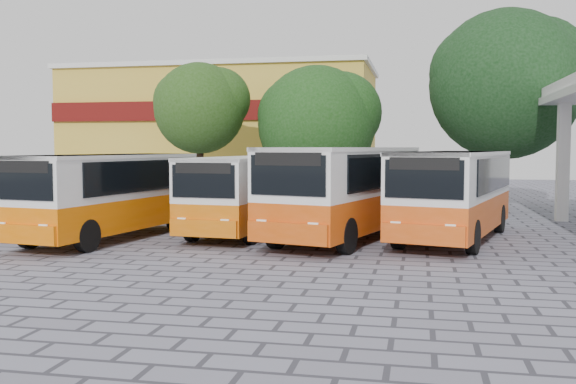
% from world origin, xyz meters
% --- Properties ---
extents(ground, '(90.00, 90.00, 0.00)m').
position_xyz_m(ground, '(0.00, 0.00, 0.00)').
color(ground, slate).
rests_on(ground, ground).
extents(shophouse_block, '(20.40, 10.40, 8.30)m').
position_xyz_m(shophouse_block, '(-11.00, 25.99, 4.16)').
color(shophouse_block, gold).
rests_on(shophouse_block, ground).
extents(bus_far_left, '(3.40, 7.82, 2.72)m').
position_xyz_m(bus_far_left, '(-7.50, 2.16, 1.57)').
color(bus_far_left, '#E16100').
rests_on(bus_far_left, ground).
extents(bus_centre_left, '(2.90, 7.47, 2.63)m').
position_xyz_m(bus_centre_left, '(-3.48, 4.39, 1.52)').
color(bus_centre_left, '#D46005').
rests_on(bus_centre_left, ground).
extents(bus_centre_right, '(4.55, 8.65, 2.95)m').
position_xyz_m(bus_centre_right, '(-0.05, 3.62, 1.71)').
color(bus_centre_right, '#CC4708').
rests_on(bus_centre_right, ground).
extents(bus_far_right, '(4.25, 8.24, 2.81)m').
position_xyz_m(bus_far_right, '(3.34, 4.15, 1.63)').
color(bus_far_right, '#D54C0E').
rests_on(bus_far_right, ground).
extents(tree_left, '(4.93, 4.70, 7.31)m').
position_xyz_m(tree_left, '(-8.87, 14.97, 5.11)').
color(tree_left, '#2F1F13').
rests_on(tree_left, ground).
extents(tree_middle, '(6.27, 5.97, 7.10)m').
position_xyz_m(tree_middle, '(-2.84, 15.68, 4.31)').
color(tree_middle, '#382917').
rests_on(tree_middle, ground).
extents(tree_right, '(7.40, 7.05, 9.43)m').
position_xyz_m(tree_right, '(6.24, 15.19, 6.13)').
color(tree_right, '#3F260F').
rests_on(tree_right, ground).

